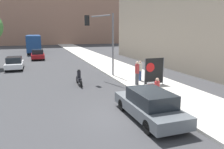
{
  "coord_description": "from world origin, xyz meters",
  "views": [
    {
      "loc": [
        -4.33,
        -9.86,
        4.35
      ],
      "look_at": [
        1.24,
        6.08,
        0.92
      ],
      "focal_mm": 35.0,
      "sensor_mm": 36.0,
      "label": 1
    }
  ],
  "objects_px": {
    "pedestrian_behind": "(140,70)",
    "city_bus_on_road": "(34,43)",
    "jogger_on_sidewalk": "(137,73)",
    "motorcycle_on_road": "(79,78)",
    "parked_car_curbside": "(149,105)",
    "car_on_road_nearest": "(14,63)",
    "protest_banner": "(154,71)",
    "seated_protester": "(157,86)",
    "car_on_road_midblock": "(38,54)",
    "traffic_light_pole": "(104,34)"
  },
  "relations": [
    {
      "from": "seated_protester",
      "to": "city_bus_on_road",
      "type": "bearing_deg",
      "value": 110.95
    },
    {
      "from": "parked_car_curbside",
      "to": "car_on_road_midblock",
      "type": "relative_size",
      "value": 1.13
    },
    {
      "from": "traffic_light_pole",
      "to": "car_on_road_nearest",
      "type": "bearing_deg",
      "value": 136.24
    },
    {
      "from": "seated_protester",
      "to": "car_on_road_nearest",
      "type": "xyz_separation_m",
      "value": [
        -9.68,
        14.75,
        -0.06
      ]
    },
    {
      "from": "seated_protester",
      "to": "car_on_road_nearest",
      "type": "height_order",
      "value": "car_on_road_nearest"
    },
    {
      "from": "traffic_light_pole",
      "to": "jogger_on_sidewalk",
      "type": "bearing_deg",
      "value": -67.56
    },
    {
      "from": "seated_protester",
      "to": "car_on_road_midblock",
      "type": "xyz_separation_m",
      "value": [
        -7.08,
        22.96,
        -0.02
      ]
    },
    {
      "from": "parked_car_curbside",
      "to": "car_on_road_midblock",
      "type": "distance_m",
      "value": 26.31
    },
    {
      "from": "pedestrian_behind",
      "to": "jogger_on_sidewalk",
      "type": "bearing_deg",
      "value": 140.49
    },
    {
      "from": "jogger_on_sidewalk",
      "to": "car_on_road_midblock",
      "type": "distance_m",
      "value": 21.04
    },
    {
      "from": "traffic_light_pole",
      "to": "parked_car_curbside",
      "type": "bearing_deg",
      "value": -94.09
    },
    {
      "from": "pedestrian_behind",
      "to": "protest_banner",
      "type": "bearing_deg",
      "value": -172.65
    },
    {
      "from": "pedestrian_behind",
      "to": "seated_protester",
      "type": "bearing_deg",
      "value": 163.77
    },
    {
      "from": "car_on_road_midblock",
      "to": "motorcycle_on_road",
      "type": "xyz_separation_m",
      "value": [
        2.9,
        -17.93,
        -0.19
      ]
    },
    {
      "from": "protest_banner",
      "to": "parked_car_curbside",
      "type": "bearing_deg",
      "value": -121.82
    },
    {
      "from": "jogger_on_sidewalk",
      "to": "motorcycle_on_road",
      "type": "relative_size",
      "value": 0.82
    },
    {
      "from": "car_on_road_midblock",
      "to": "city_bus_on_road",
      "type": "distance_m",
      "value": 11.02
    },
    {
      "from": "seated_protester",
      "to": "pedestrian_behind",
      "type": "relative_size",
      "value": 0.69
    },
    {
      "from": "car_on_road_midblock",
      "to": "city_bus_on_road",
      "type": "xyz_separation_m",
      "value": [
        -0.51,
        10.95,
        1.19
      ]
    },
    {
      "from": "seated_protester",
      "to": "motorcycle_on_road",
      "type": "distance_m",
      "value": 6.54
    },
    {
      "from": "car_on_road_nearest",
      "to": "protest_banner",
      "type": "bearing_deg",
      "value": -47.81
    },
    {
      "from": "parked_car_curbside",
      "to": "car_on_road_nearest",
      "type": "distance_m",
      "value": 19.18
    },
    {
      "from": "traffic_light_pole",
      "to": "seated_protester",
      "type": "bearing_deg",
      "value": -77.88
    },
    {
      "from": "jogger_on_sidewalk",
      "to": "car_on_road_midblock",
      "type": "relative_size",
      "value": 0.44
    },
    {
      "from": "jogger_on_sidewalk",
      "to": "city_bus_on_road",
      "type": "bearing_deg",
      "value": -91.88
    },
    {
      "from": "protest_banner",
      "to": "motorcycle_on_road",
      "type": "relative_size",
      "value": 0.93
    },
    {
      "from": "parked_car_curbside",
      "to": "motorcycle_on_road",
      "type": "height_order",
      "value": "parked_car_curbside"
    },
    {
      "from": "pedestrian_behind",
      "to": "motorcycle_on_road",
      "type": "xyz_separation_m",
      "value": [
        -5.09,
        0.64,
        -0.46
      ]
    },
    {
      "from": "city_bus_on_road",
      "to": "car_on_road_midblock",
      "type": "bearing_deg",
      "value": -87.33
    },
    {
      "from": "jogger_on_sidewalk",
      "to": "parked_car_curbside",
      "type": "bearing_deg",
      "value": 53.86
    },
    {
      "from": "jogger_on_sidewalk",
      "to": "city_bus_on_road",
      "type": "height_order",
      "value": "city_bus_on_road"
    },
    {
      "from": "motorcycle_on_road",
      "to": "city_bus_on_road",
      "type": "bearing_deg",
      "value": 96.73
    },
    {
      "from": "seated_protester",
      "to": "city_bus_on_road",
      "type": "height_order",
      "value": "city_bus_on_road"
    },
    {
      "from": "car_on_road_nearest",
      "to": "traffic_light_pole",
      "type": "bearing_deg",
      "value": -43.76
    },
    {
      "from": "pedestrian_behind",
      "to": "traffic_light_pole",
      "type": "xyz_separation_m",
      "value": [
        -2.4,
        2.52,
        2.99
      ]
    },
    {
      "from": "jogger_on_sidewalk",
      "to": "motorcycle_on_road",
      "type": "height_order",
      "value": "jogger_on_sidewalk"
    },
    {
      "from": "parked_car_curbside",
      "to": "car_on_road_nearest",
      "type": "relative_size",
      "value": 1.13
    },
    {
      "from": "seated_protester",
      "to": "car_on_road_nearest",
      "type": "relative_size",
      "value": 0.28
    },
    {
      "from": "traffic_light_pole",
      "to": "car_on_road_midblock",
      "type": "bearing_deg",
      "value": 109.21
    },
    {
      "from": "car_on_road_midblock",
      "to": "parked_car_curbside",
      "type": "bearing_deg",
      "value": -79.29
    },
    {
      "from": "pedestrian_behind",
      "to": "traffic_light_pole",
      "type": "bearing_deg",
      "value": 39.17
    },
    {
      "from": "seated_protester",
      "to": "car_on_road_midblock",
      "type": "bearing_deg",
      "value": 115.47
    },
    {
      "from": "seated_protester",
      "to": "traffic_light_pole",
      "type": "distance_m",
      "value": 7.77
    },
    {
      "from": "jogger_on_sidewalk",
      "to": "motorcycle_on_road",
      "type": "distance_m",
      "value": 4.66
    },
    {
      "from": "car_on_road_nearest",
      "to": "motorcycle_on_road",
      "type": "xyz_separation_m",
      "value": [
        5.5,
        -9.73,
        -0.16
      ]
    },
    {
      "from": "pedestrian_behind",
      "to": "parked_car_curbside",
      "type": "relative_size",
      "value": 0.36
    },
    {
      "from": "traffic_light_pole",
      "to": "car_on_road_nearest",
      "type": "height_order",
      "value": "traffic_light_pole"
    },
    {
      "from": "pedestrian_behind",
      "to": "city_bus_on_road",
      "type": "bearing_deg",
      "value": 11.64
    },
    {
      "from": "pedestrian_behind",
      "to": "protest_banner",
      "type": "distance_m",
      "value": 1.77
    },
    {
      "from": "jogger_on_sidewalk",
      "to": "car_on_road_nearest",
      "type": "xyz_separation_m",
      "value": [
        -9.74,
        11.58,
        -0.39
      ]
    }
  ]
}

